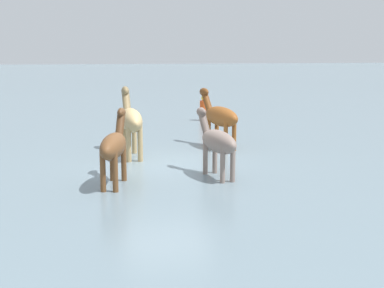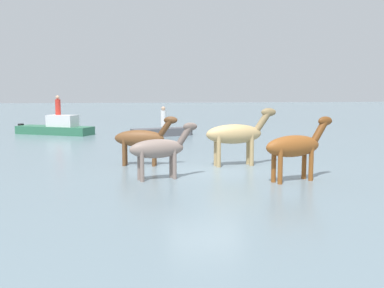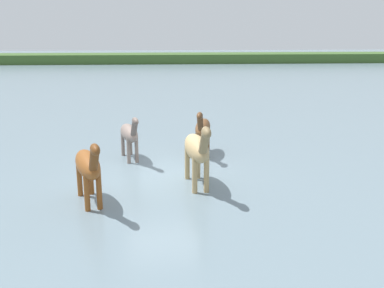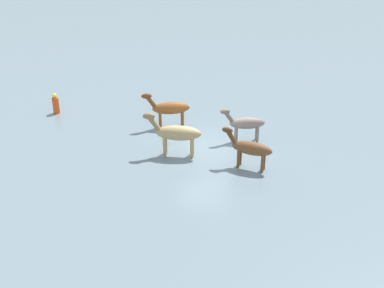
{
  "view_description": "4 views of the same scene",
  "coord_description": "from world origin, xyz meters",
  "px_view_note": "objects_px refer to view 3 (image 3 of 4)",
  "views": [
    {
      "loc": [
        1.3,
        15.15,
        3.38
      ],
      "look_at": [
        -0.64,
        0.78,
        0.73
      ],
      "focal_mm": 50.97,
      "sensor_mm": 36.0,
      "label": 1
    },
    {
      "loc": [
        -14.56,
        2.51,
        2.71
      ],
      "look_at": [
        -0.44,
        0.55,
        0.98
      ],
      "focal_mm": 41.72,
      "sensor_mm": 36.0,
      "label": 2
    },
    {
      "loc": [
        -0.08,
        -13.42,
        4.51
      ],
      "look_at": [
        0.94,
        0.47,
        0.84
      ],
      "focal_mm": 41.08,
      "sensor_mm": 36.0,
      "label": 3
    },
    {
      "loc": [
        19.33,
        3.34,
        10.25
      ],
      "look_at": [
        0.95,
        -0.53,
        0.65
      ],
      "focal_mm": 43.66,
      "sensor_mm": 36.0,
      "label": 4
    }
  ],
  "objects_px": {
    "horse_gray_outer": "(129,134)",
    "horse_pinto_flank": "(88,165)",
    "horse_lead": "(203,128)",
    "horse_dun_straggler": "(197,149)"
  },
  "relations": [
    {
      "from": "horse_dun_straggler",
      "to": "horse_lead",
      "type": "xyz_separation_m",
      "value": [
        0.49,
        3.38,
        -0.16
      ]
    },
    {
      "from": "horse_gray_outer",
      "to": "horse_pinto_flank",
      "type": "height_order",
      "value": "horse_pinto_flank"
    },
    {
      "from": "horse_gray_outer",
      "to": "horse_pinto_flank",
      "type": "xyz_separation_m",
      "value": [
        -0.81,
        -3.99,
        0.11
      ]
    },
    {
      "from": "horse_gray_outer",
      "to": "horse_pinto_flank",
      "type": "distance_m",
      "value": 4.07
    },
    {
      "from": "horse_lead",
      "to": "horse_gray_outer",
      "type": "bearing_deg",
      "value": -68.71
    },
    {
      "from": "horse_gray_outer",
      "to": "horse_dun_straggler",
      "type": "bearing_deg",
      "value": 20.84
    },
    {
      "from": "horse_gray_outer",
      "to": "horse_lead",
      "type": "xyz_separation_m",
      "value": [
        2.62,
        0.47,
        0.04
      ]
    },
    {
      "from": "horse_dun_straggler",
      "to": "horse_lead",
      "type": "relative_size",
      "value": 1.16
    },
    {
      "from": "horse_gray_outer",
      "to": "horse_dun_straggler",
      "type": "xyz_separation_m",
      "value": [
        2.13,
        -2.91,
        0.19
      ]
    },
    {
      "from": "horse_pinto_flank",
      "to": "horse_dun_straggler",
      "type": "xyz_separation_m",
      "value": [
        2.94,
        1.08,
        0.09
      ]
    }
  ]
}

